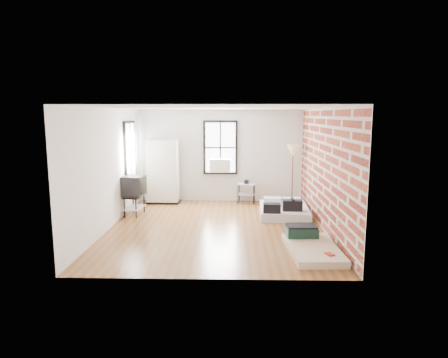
{
  "coord_description": "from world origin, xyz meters",
  "views": [
    {
      "loc": [
        0.42,
        -9.13,
        2.65
      ],
      "look_at": [
        0.18,
        0.3,
        1.12
      ],
      "focal_mm": 32.0,
      "sensor_mm": 36.0,
      "label": 1
    }
  ],
  "objects_px": {
    "side_table": "(246,187)",
    "tv_stand": "(134,187)",
    "mattress_main": "(284,210)",
    "wardrobe": "(163,172)",
    "mattress_bare": "(310,245)",
    "floor_lamp": "(293,154)"
  },
  "relations": [
    {
      "from": "side_table",
      "to": "tv_stand",
      "type": "height_order",
      "value": "tv_stand"
    },
    {
      "from": "floor_lamp",
      "to": "mattress_bare",
      "type": "bearing_deg",
      "value": -92.88
    },
    {
      "from": "mattress_main",
      "to": "wardrobe",
      "type": "bearing_deg",
      "value": 160.25
    },
    {
      "from": "wardrobe",
      "to": "side_table",
      "type": "distance_m",
      "value": 2.55
    },
    {
      "from": "tv_stand",
      "to": "side_table",
      "type": "bearing_deg",
      "value": 34.32
    },
    {
      "from": "wardrobe",
      "to": "mattress_bare",
      "type": "bearing_deg",
      "value": -46.86
    },
    {
      "from": "mattress_bare",
      "to": "floor_lamp",
      "type": "distance_m",
      "value": 4.16
    },
    {
      "from": "mattress_bare",
      "to": "wardrobe",
      "type": "bearing_deg",
      "value": 128.18
    },
    {
      "from": "mattress_main",
      "to": "wardrobe",
      "type": "height_order",
      "value": "wardrobe"
    },
    {
      "from": "wardrobe",
      "to": "side_table",
      "type": "height_order",
      "value": "wardrobe"
    },
    {
      "from": "mattress_bare",
      "to": "wardrobe",
      "type": "height_order",
      "value": "wardrobe"
    },
    {
      "from": "side_table",
      "to": "tv_stand",
      "type": "relative_size",
      "value": 0.66
    },
    {
      "from": "wardrobe",
      "to": "side_table",
      "type": "relative_size",
      "value": 2.73
    },
    {
      "from": "side_table",
      "to": "wardrobe",
      "type": "bearing_deg",
      "value": -178.4
    },
    {
      "from": "mattress_main",
      "to": "wardrobe",
      "type": "distance_m",
      "value": 3.82
    },
    {
      "from": "mattress_main",
      "to": "tv_stand",
      "type": "height_order",
      "value": "tv_stand"
    },
    {
      "from": "side_table",
      "to": "tv_stand",
      "type": "bearing_deg",
      "value": -152.12
    },
    {
      "from": "tv_stand",
      "to": "floor_lamp",
      "type": "bearing_deg",
      "value": 22.38
    },
    {
      "from": "mattress_bare",
      "to": "wardrobe",
      "type": "distance_m",
      "value": 5.61
    },
    {
      "from": "mattress_bare",
      "to": "mattress_main",
      "type": "bearing_deg",
      "value": 90.88
    },
    {
      "from": "mattress_main",
      "to": "tv_stand",
      "type": "distance_m",
      "value": 4.01
    },
    {
      "from": "mattress_main",
      "to": "mattress_bare",
      "type": "relative_size",
      "value": 0.99
    }
  ]
}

